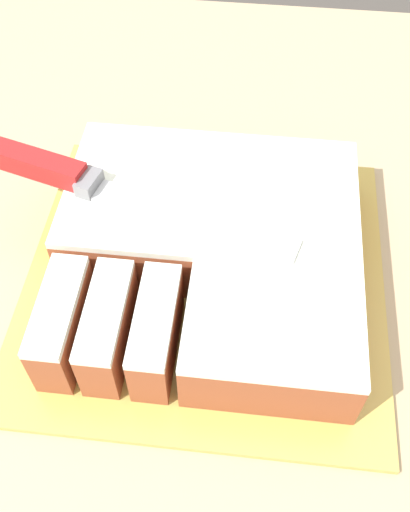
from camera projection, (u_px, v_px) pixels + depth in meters
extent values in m
cube|color=tan|center=(154.00, 463.00, 0.92)|extent=(1.40, 1.10, 0.88)
cube|color=gold|center=(205.00, 278.00, 0.58)|extent=(0.34, 0.34, 0.01)
cube|color=#994C2D|center=(211.00, 215.00, 0.59)|extent=(0.28, 0.16, 0.06)
cube|color=white|center=(211.00, 192.00, 0.56)|extent=(0.28, 0.16, 0.01)
cube|color=#994C2D|center=(271.00, 341.00, 0.50)|extent=(0.14, 0.11, 0.06)
cube|color=white|center=(275.00, 321.00, 0.48)|extent=(0.14, 0.11, 0.01)
cube|color=#994C2D|center=(63.00, 325.00, 0.51)|extent=(0.03, 0.10, 0.06)
cube|color=white|center=(56.00, 305.00, 0.49)|extent=(0.03, 0.10, 0.01)
cube|color=#994C2D|center=(110.00, 330.00, 0.51)|extent=(0.03, 0.10, 0.06)
cube|color=white|center=(105.00, 310.00, 0.49)|extent=(0.03, 0.10, 0.01)
cube|color=#994C2D|center=(157.00, 335.00, 0.51)|extent=(0.03, 0.10, 0.06)
cube|color=white|center=(154.00, 315.00, 0.48)|extent=(0.03, 0.10, 0.01)
cube|color=silver|center=(186.00, 218.00, 0.54)|extent=(0.21, 0.08, 0.00)
cube|color=slate|center=(89.00, 183.00, 0.56)|extent=(0.02, 0.03, 0.02)
cube|color=red|center=(37.00, 164.00, 0.57)|extent=(0.10, 0.05, 0.02)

